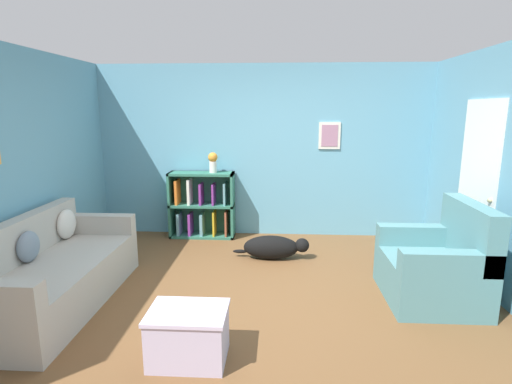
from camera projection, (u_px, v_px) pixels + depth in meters
name	position (u px, v px, depth m)	size (l,w,h in m)	color
ground_plane	(254.00, 297.00, 4.19)	(14.00, 14.00, 0.00)	brown
wall_back	(263.00, 151.00, 6.12)	(5.60, 0.13, 2.60)	#609EB7
wall_left	(4.00, 173.00, 4.06)	(0.13, 5.00, 2.60)	#609EB7
couch	(50.00, 275.00, 3.98)	(0.91, 2.08, 0.87)	#ADA89E
bookshelf	(202.00, 206.00, 6.13)	(0.98, 0.34, 1.00)	#2D6B56
recliner_chair	(437.00, 266.00, 4.09)	(0.89, 1.02, 1.03)	slate
coffee_table	(188.00, 333.00, 3.11)	(0.61, 0.45, 0.42)	#BCB2D1
dog	(274.00, 247.00, 5.24)	(1.01, 0.28, 0.31)	black
vase	(213.00, 161.00, 5.95)	(0.14, 0.14, 0.30)	silver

